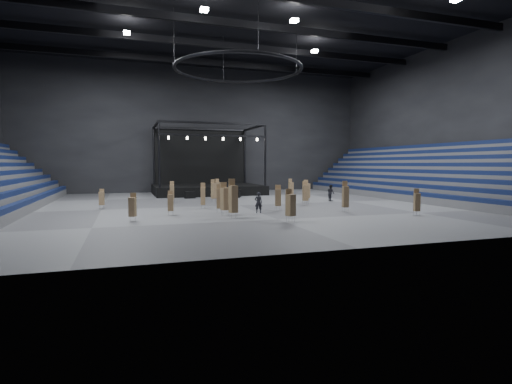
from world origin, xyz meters
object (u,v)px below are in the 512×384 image
object	(u,v)px
chair_stack_12	(417,202)
chair_stack_14	(225,198)
chair_stack_1	(278,197)
chair_stack_8	(233,198)
chair_stack_5	(345,196)
chair_stack_13	(290,204)
chair_stack_2	(172,192)
chair_stack_6	(291,189)
chair_stack_3	(219,198)
flight_case_left	(190,195)
stage	(206,183)
flight_case_mid	(236,193)
chair_stack_4	(133,206)
chair_stack_11	(203,196)
chair_stack_15	(218,188)
chair_stack_10	(305,192)
crew_member	(331,193)
chair_stack_16	(171,202)
chair_stack_9	(307,190)
chair_stack_0	(102,198)
chair_stack_7	(214,190)
flight_case_right	(236,195)
man_center	(258,203)

from	to	relation	value
chair_stack_12	chair_stack_14	size ratio (longest dim) A/B	0.80
chair_stack_1	chair_stack_8	xyz separation A→B (m)	(-4.92, -3.58, 0.30)
chair_stack_5	chair_stack_13	size ratio (longest dim) A/B	1.13
chair_stack_2	chair_stack_6	world-z (taller)	chair_stack_6
chair_stack_3	flight_case_left	bearing A→B (deg)	103.87
chair_stack_2	chair_stack_8	xyz separation A→B (m)	(2.95, -13.35, 0.33)
chair_stack_6	chair_stack_14	size ratio (longest dim) A/B	0.92
chair_stack_2	stage	bearing A→B (deg)	71.33
chair_stack_6	chair_stack_13	xyz separation A→B (m)	(-6.59, -15.30, 0.01)
flight_case_mid	chair_stack_4	size ratio (longest dim) A/B	0.66
chair_stack_3	chair_stack_11	xyz separation A→B (m)	(-0.69, 3.54, -0.04)
chair_stack_6	chair_stack_15	distance (m)	8.61
chair_stack_6	chair_stack_11	size ratio (longest dim) A/B	1.03
chair_stack_10	chair_stack_11	world-z (taller)	chair_stack_10
chair_stack_4	chair_stack_5	bearing A→B (deg)	23.91
chair_stack_6	crew_member	xyz separation A→B (m)	(3.78, -2.12, -0.32)
chair_stack_5	chair_stack_8	distance (m)	10.10
chair_stack_4	chair_stack_14	world-z (taller)	chair_stack_14
chair_stack_4	chair_stack_16	size ratio (longest dim) A/B	1.03
chair_stack_9	chair_stack_0	bearing A→B (deg)	173.79
chair_stack_0	chair_stack_9	size ratio (longest dim) A/B	0.76
chair_stack_2	chair_stack_13	bearing A→B (deg)	-61.36
chair_stack_11	chair_stack_15	size ratio (longest dim) A/B	1.01
chair_stack_2	chair_stack_3	bearing A→B (deg)	-66.54
crew_member	chair_stack_10	bearing A→B (deg)	126.73
chair_stack_3	chair_stack_6	bearing A→B (deg)	54.07
flight_case_left	chair_stack_7	world-z (taller)	chair_stack_7
chair_stack_14	chair_stack_9	bearing A→B (deg)	21.13
flight_case_left	chair_stack_10	world-z (taller)	chair_stack_10
chair_stack_0	chair_stack_14	distance (m)	12.34
flight_case_right	crew_member	xyz separation A→B (m)	(8.71, -7.32, 0.55)
chair_stack_3	chair_stack_5	distance (m)	10.54
flight_case_right	chair_stack_12	distance (m)	22.25
chair_stack_5	flight_case_mid	bearing A→B (deg)	115.17
chair_stack_5	crew_member	world-z (taller)	chair_stack_5
stage	chair_stack_9	distance (m)	17.29
chair_stack_14	man_center	bearing A→B (deg)	-0.03
stage	chair_stack_11	size ratio (longest dim) A/B	6.02
chair_stack_10	crew_member	world-z (taller)	chair_stack_10
flight_case_left	chair_stack_1	distance (m)	15.71
chair_stack_4	chair_stack_15	bearing A→B (deg)	81.62
flight_case_left	chair_stack_2	size ratio (longest dim) A/B	0.55
chair_stack_16	chair_stack_3	bearing A→B (deg)	16.17
flight_case_left	chair_stack_15	bearing A→B (deg)	-23.43
flight_case_mid	chair_stack_16	world-z (taller)	chair_stack_16
chair_stack_2	chair_stack_13	distance (m)	17.46
chair_stack_9	chair_stack_10	size ratio (longest dim) A/B	1.01
chair_stack_11	chair_stack_13	distance (m)	10.97
chair_stack_15	chair_stack_10	bearing A→B (deg)	-58.08
flight_case_left	chair_stack_7	bearing A→B (deg)	-71.45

